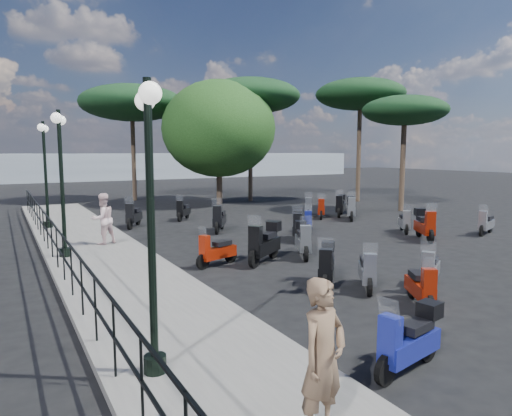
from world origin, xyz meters
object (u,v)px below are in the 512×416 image
scooter_0 (409,342)px  scooter_27 (308,208)px  scooter_4 (219,220)px  scooter_10 (183,211)px  scooter_7 (327,266)px  scooter_21 (351,209)px  scooter_18 (425,225)px  scooter_25 (486,224)px  pine_0 (250,96)px  scooter_14 (297,226)px  scooter_19 (404,222)px  scooter_8 (367,272)px  scooter_9 (265,244)px  scooter_5 (134,216)px  scooter_1 (421,288)px  broadleaf_tree (219,129)px  pine_1 (360,95)px  pedestrian_far (103,219)px  scooter_15 (307,222)px  scooter_13 (430,270)px  scooter_26 (341,206)px  woman (323,358)px  lamp_post_2 (45,168)px  lamp_post_1 (61,174)px  scooter_20 (321,209)px  scooter_2 (303,240)px  pine_2 (132,103)px  lamp_post_0 (151,210)px  scooter_3 (216,252)px  pine_3 (405,111)px

scooter_0 → scooter_27: scooter_27 is taller
scooter_4 → scooter_10: size_ratio=1.21×
scooter_7 → scooter_21: bearing=-93.1°
scooter_18 → scooter_25: size_ratio=1.07×
pine_0 → scooter_14: bearing=-111.4°
scooter_10 → scooter_19: bearing=169.5°
scooter_8 → scooter_9: bearing=-40.1°
scooter_5 → scooter_25: scooter_5 is taller
scooter_1 → broadleaf_tree: size_ratio=0.18×
scooter_9 → pine_1: size_ratio=0.21×
pedestrian_far → scooter_25: pedestrian_far is taller
pine_0 → scooter_8: bearing=-110.7°
scooter_15 → scooter_19: (3.38, -1.93, 0.00)m
scooter_10 → scooter_13: 13.19m
pedestrian_far → scooter_26: bearing=168.1°
woman → broadleaf_tree: size_ratio=0.23×
scooter_13 → lamp_post_2: bearing=-3.9°
lamp_post_2 → scooter_21: size_ratio=2.85×
scooter_5 → scooter_10: (2.58, 0.92, -0.05)m
lamp_post_2 → pine_0: (12.67, 5.92, 4.15)m
lamp_post_1 → scooter_19: size_ratio=3.46×
scooter_13 → scooter_26: scooter_26 is taller
scooter_7 → scooter_15: bearing=-81.2°
scooter_20 → scooter_21: scooter_21 is taller
scooter_2 → scooter_14: (1.38, 2.31, -0.00)m
broadleaf_tree → scooter_18: bearing=-83.1°
scooter_9 → pine_2: (1.21, 19.08, 5.79)m
lamp_post_0 → scooter_2: 8.43m
scooter_25 → scooter_26: size_ratio=1.09×
scooter_0 → scooter_4: bearing=-23.5°
scooter_25 → scooter_20: bearing=4.4°
lamp_post_2 → broadleaf_tree: 11.58m
scooter_3 → scooter_9: (1.40, -0.32, 0.15)m
scooter_1 → scooter_10: 13.95m
scooter_8 → broadleaf_tree: broadleaf_tree is taller
scooter_14 → scooter_20: scooter_14 is taller
scooter_3 → pine_1: bearing=-71.7°
scooter_0 → scooter_21: bearing=-49.5°
scooter_10 → pine_3: 12.90m
lamp_post_1 → scooter_20: (11.97, 3.28, -2.14)m
scooter_18 → scooter_27: (-0.28, 6.82, -0.09)m
scooter_5 → scooter_20: 8.83m
scooter_14 → scooter_1: bearing=110.4°
scooter_2 → scooter_25: (8.43, -0.40, -0.09)m
scooter_21 → pine_0: (-0.19, 9.60, 6.20)m
scooter_0 → scooter_20: 15.62m
scooter_1 → scooter_8: (-0.12, 1.47, 0.01)m
pedestrian_far → scooter_2: pedestrian_far is taller
scooter_27 → scooter_2: bearing=89.0°
woman → scooter_10: 17.22m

